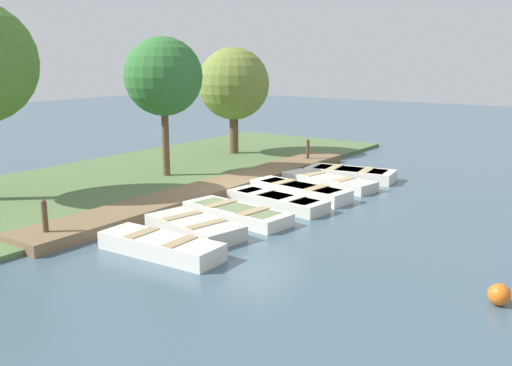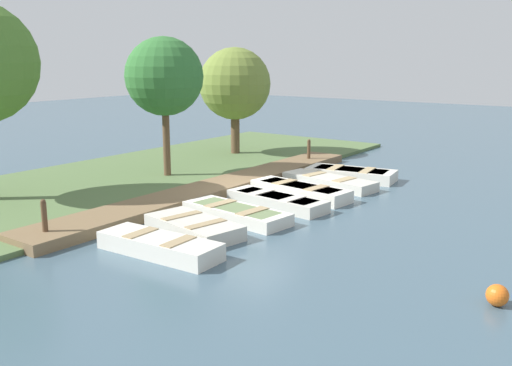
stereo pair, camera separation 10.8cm
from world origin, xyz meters
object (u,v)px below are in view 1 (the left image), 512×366
object	(u,v)px
rowboat_3	(277,201)
park_tree_left	(163,77)
rowboat_5	(328,181)
park_tree_center	(234,84)
mooring_post_far	(308,152)
mooring_post_near	(45,221)
buoy	(499,295)
rowboat_4	(300,191)
rowboat_0	(161,246)
rowboat_6	(350,174)
rowboat_1	(194,227)
rowboat_2	(236,213)

from	to	relation	value
rowboat_3	park_tree_left	size ratio (longest dim) A/B	0.65
rowboat_5	park_tree_center	size ratio (longest dim) A/B	0.74
mooring_post_far	mooring_post_near	bearing A→B (deg)	-90.00
rowboat_3	mooring_post_far	xyz separation A→B (m)	(-2.57, 6.14, 0.36)
buoy	rowboat_4	bearing A→B (deg)	145.72
rowboat_0	rowboat_3	size ratio (longest dim) A/B	0.92
buoy	rowboat_6	bearing A→B (deg)	130.54
rowboat_1	rowboat_2	world-z (taller)	rowboat_1
rowboat_4	buoy	distance (m)	8.50
park_tree_left	mooring_post_near	bearing A→B (deg)	-67.88
rowboat_4	mooring_post_near	xyz separation A→B (m)	(-2.49, -7.39, 0.34)
rowboat_6	park_tree_center	bearing A→B (deg)	158.46
rowboat_1	mooring_post_far	distance (m)	9.84
rowboat_2	park_tree_center	world-z (taller)	park_tree_center
rowboat_1	mooring_post_far	bearing A→B (deg)	115.11
rowboat_6	buoy	bearing A→B (deg)	-58.06
rowboat_6	park_tree_left	world-z (taller)	park_tree_left
rowboat_5	rowboat_6	xyz separation A→B (m)	(0.11, 1.43, 0.03)
rowboat_1	park_tree_left	world-z (taller)	park_tree_left
rowboat_2	rowboat_3	bearing A→B (deg)	90.93
rowboat_2	rowboat_1	bearing A→B (deg)	-85.11
rowboat_3	park_tree_left	xyz separation A→B (m)	(-5.38, 0.95, 3.44)
rowboat_3	buoy	world-z (taller)	buoy
rowboat_4	mooring_post_far	world-z (taller)	mooring_post_far
rowboat_4	buoy	xyz separation A→B (m)	(7.03, -4.79, -0.00)
rowboat_3	rowboat_2	bearing A→B (deg)	-88.63
rowboat_6	rowboat_2	bearing A→B (deg)	-100.37
rowboat_1	rowboat_2	xyz separation A→B (m)	(0.04, 1.67, -0.02)
rowboat_4	rowboat_3	bearing A→B (deg)	-80.34
rowboat_0	park_tree_left	xyz separation A→B (m)	(-5.56, 5.90, 3.41)
mooring_post_far	rowboat_1	bearing A→B (deg)	-76.05
rowboat_5	rowboat_2	bearing A→B (deg)	-82.18
mooring_post_near	park_tree_left	xyz separation A→B (m)	(-2.81, 6.92, 3.08)
rowboat_3	mooring_post_near	xyz separation A→B (m)	(-2.57, -5.96, 0.36)
rowboat_4	buoy	bearing A→B (deg)	-27.51
rowboat_6	park_tree_center	distance (m)	7.19
mooring_post_near	rowboat_0	bearing A→B (deg)	20.30
rowboat_0	park_tree_left	size ratio (longest dim) A/B	0.60
rowboat_3	rowboat_6	xyz separation A→B (m)	(0.04, 4.72, 0.02)
rowboat_2	rowboat_4	distance (m)	3.16
rowboat_1	rowboat_2	distance (m)	1.67
rowboat_1	rowboat_3	distance (m)	3.40
park_tree_center	rowboat_6	bearing A→B (deg)	-12.94
park_tree_center	rowboat_2	bearing A→B (deg)	-51.97
rowboat_3	mooring_post_near	size ratio (longest dim) A/B	3.04
rowboat_6	park_tree_left	bearing A→B (deg)	-153.81
buoy	park_tree_center	world-z (taller)	park_tree_center
rowboat_3	rowboat_4	world-z (taller)	rowboat_4
rowboat_2	rowboat_4	size ratio (longest dim) A/B	0.95
rowboat_5	rowboat_4	bearing A→B (deg)	-81.25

